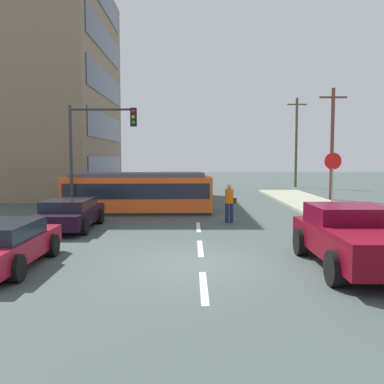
# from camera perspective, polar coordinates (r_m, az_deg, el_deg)

# --- Properties ---
(ground_plane) EXTENTS (120.00, 120.00, 0.00)m
(ground_plane) POSITION_cam_1_polar(r_m,az_deg,el_deg) (21.30, 0.69, -2.95)
(ground_plane) COLOR #3F4B48
(sidewalk_curb_right) EXTENTS (3.20, 36.00, 0.14)m
(sidewalk_curb_right) POSITION_cam_1_polar(r_m,az_deg,el_deg) (18.71, 22.21, -4.14)
(sidewalk_curb_right) COLOR #9B9F82
(sidewalk_curb_right) RESTS_ON ground
(lane_stripe_0) EXTENTS (0.16, 2.40, 0.01)m
(lane_stripe_0) POSITION_cam_1_polar(r_m,az_deg,el_deg) (9.54, 1.57, -12.49)
(lane_stripe_0) COLOR silver
(lane_stripe_0) RESTS_ON ground
(lane_stripe_1) EXTENTS (0.16, 2.40, 0.01)m
(lane_stripe_1) POSITION_cam_1_polar(r_m,az_deg,el_deg) (13.41, 1.10, -7.45)
(lane_stripe_1) COLOR silver
(lane_stripe_1) RESTS_ON ground
(lane_stripe_2) EXTENTS (0.16, 2.40, 0.01)m
(lane_stripe_2) POSITION_cam_1_polar(r_m,az_deg,el_deg) (17.35, 0.85, -4.68)
(lane_stripe_2) COLOR silver
(lane_stripe_2) RESTS_ON ground
(lane_stripe_3) EXTENTS (0.16, 2.40, 0.01)m
(lane_stripe_3) POSITION_cam_1_polar(r_m,az_deg,el_deg) (27.71, 0.53, -1.18)
(lane_stripe_3) COLOR silver
(lane_stripe_3) RESTS_ON ground
(lane_stripe_4) EXTENTS (0.16, 2.40, 0.01)m
(lane_stripe_4) POSITION_cam_1_polar(r_m,az_deg,el_deg) (33.68, 0.43, -0.14)
(lane_stripe_4) COLOR silver
(lane_stripe_4) RESTS_ON ground
(corner_building) EXTENTS (15.69, 14.07, 16.00)m
(corner_building) POSITION_cam_1_polar(r_m,az_deg,el_deg) (36.51, -23.82, 12.42)
(corner_building) COLOR #867159
(corner_building) RESTS_ON ground
(streetcar_tram) EXTENTS (7.37, 2.77, 2.03)m
(streetcar_tram) POSITION_cam_1_polar(r_m,az_deg,el_deg) (21.80, -7.10, -0.03)
(streetcar_tram) COLOR orange
(streetcar_tram) RESTS_ON ground
(city_bus) EXTENTS (2.65, 5.31, 1.78)m
(city_bus) POSITION_cam_1_polar(r_m,az_deg,el_deg) (27.99, -1.72, 0.97)
(city_bus) COLOR #B3AEBC
(city_bus) RESTS_ON ground
(pedestrian_crossing) EXTENTS (0.51, 0.36, 1.67)m
(pedestrian_crossing) POSITION_cam_1_polar(r_m,az_deg,el_deg) (18.48, 4.98, -1.19)
(pedestrian_crossing) COLOR #1A2447
(pedestrian_crossing) RESTS_ON ground
(pickup_truck_parked) EXTENTS (2.29, 5.01, 1.55)m
(pickup_truck_parked) POSITION_cam_1_polar(r_m,az_deg,el_deg) (11.67, 20.79, -5.62)
(pickup_truck_parked) COLOR #650515
(pickup_truck_parked) RESTS_ON ground
(parked_sedan_near) EXTENTS (1.98, 4.25, 1.19)m
(parked_sedan_near) POSITION_cam_1_polar(r_m,az_deg,el_deg) (11.96, -23.93, -6.33)
(parked_sedan_near) COLOR maroon
(parked_sedan_near) RESTS_ON ground
(parked_sedan_mid) EXTENTS (1.97, 4.50, 1.19)m
(parked_sedan_mid) POSITION_cam_1_polar(r_m,az_deg,el_deg) (17.49, -15.84, -2.73)
(parked_sedan_mid) COLOR black
(parked_sedan_mid) RESTS_ON ground
(parked_sedan_far) EXTENTS (2.06, 4.56, 1.19)m
(parked_sedan_far) POSITION_cam_1_polar(r_m,az_deg,el_deg) (26.20, -12.08, -0.26)
(parked_sedan_far) COLOR beige
(parked_sedan_far) RESTS_ON ground
(stop_sign) EXTENTS (0.76, 0.07, 2.88)m
(stop_sign) POSITION_cam_1_polar(r_m,az_deg,el_deg) (20.25, 18.14, 2.65)
(stop_sign) COLOR gray
(stop_sign) RESTS_ON sidewalk_curb_right
(traffic_light_mast) EXTENTS (3.12, 0.33, 5.19)m
(traffic_light_mast) POSITION_cam_1_polar(r_m,az_deg,el_deg) (20.37, -12.49, 6.88)
(traffic_light_mast) COLOR #333333
(traffic_light_mast) RESTS_ON ground
(utility_pole_mid) EXTENTS (1.80, 0.24, 7.31)m
(utility_pole_mid) POSITION_cam_1_polar(r_m,az_deg,el_deg) (29.91, 18.07, 6.37)
(utility_pole_mid) COLOR brown
(utility_pole_mid) RESTS_ON ground
(utility_pole_far) EXTENTS (1.80, 0.24, 8.31)m
(utility_pole_far) POSITION_cam_1_polar(r_m,az_deg,el_deg) (41.71, 13.65, 6.60)
(utility_pole_far) COLOR #52513B
(utility_pole_far) RESTS_ON ground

